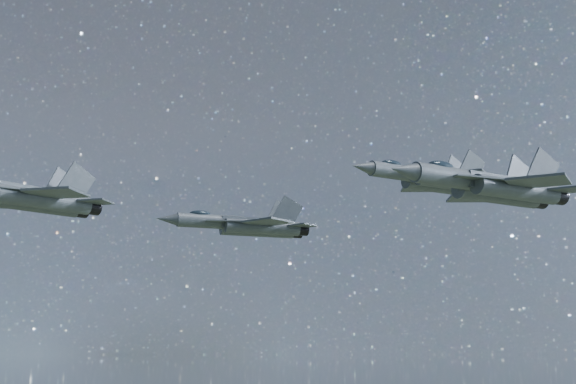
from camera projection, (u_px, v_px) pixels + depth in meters
jet_lead at (23, 196)px, 64.53m from camera, size 17.08×11.78×4.29m
jet_left at (248, 225)px, 89.81m from camera, size 17.96×12.17×4.52m
jet_right at (494, 187)px, 61.72m from camera, size 17.44×12.33×4.42m
jet_slot at (433, 179)px, 73.30m from camera, size 15.71×11.09×3.98m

